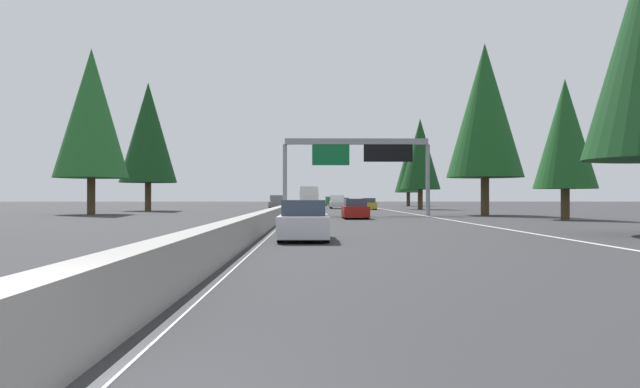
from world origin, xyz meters
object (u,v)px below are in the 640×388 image
object	(u,v)px
oncoming_near	(277,202)
conifer_left_near	(91,113)
pickup_far_center	(337,202)
box_truck_near_right	(311,197)
minivan_mid_center	(331,201)
conifer_right_near	(565,134)
bus_mid_right	(309,196)
conifer_right_mid	(485,110)
sedan_mid_left	(345,201)
conifer_right_far	(420,154)
sedan_near_center	(368,204)
conifer_right_distant	(408,168)
sign_gantry_overhead	(359,154)
sedan_distant_b	(355,209)
sedan_far_right	(304,221)
conifer_left_mid	(148,133)

from	to	relation	value
oncoming_near	conifer_left_near	xyz separation A→B (m)	(-28.11, 15.40, 8.34)
pickup_far_center	box_truck_near_right	bearing A→B (deg)	9.46
minivan_mid_center	conifer_right_near	distance (m)	74.94
bus_mid_right	conifer_right_mid	xyz separation A→B (m)	(-38.41, -15.46, 7.40)
conifer_right_near	minivan_mid_center	bearing A→B (deg)	10.86
sedan_mid_left	conifer_right_far	world-z (taller)	conifer_right_far
sedan_near_center	bus_mid_right	xyz separation A→B (m)	(13.74, 7.61, 1.03)
box_truck_near_right	conifer_right_distant	size ratio (longest dim) A/B	0.77
sign_gantry_overhead	sedan_distant_b	world-z (taller)	sign_gantry_overhead
sedan_near_center	minivan_mid_center	size ratio (longest dim) A/B	0.88
box_truck_near_right	conifer_right_mid	world-z (taller)	conifer_right_mid
minivan_mid_center	conifer_right_near	world-z (taller)	conifer_right_near
sign_gantry_overhead	pickup_far_center	distance (m)	32.72
sign_gantry_overhead	sedan_near_center	size ratio (longest dim) A/B	2.88
pickup_far_center	conifer_right_near	bearing A→B (deg)	-161.65
bus_mid_right	conifer_right_distant	xyz separation A→B (m)	(17.14, -17.57, 4.99)
conifer_right_mid	box_truck_near_right	bearing A→B (deg)	15.74
sedan_far_right	conifer_right_mid	bearing A→B (deg)	-26.65
pickup_far_center	conifer_right_far	size ratio (longest dim) A/B	0.48
box_truck_near_right	conifer_right_near	size ratio (longest dim) A/B	0.86
sedan_far_right	sedan_near_center	bearing A→B (deg)	-7.72
sedan_distant_b	conifer_right_distant	size ratio (longest dim) A/B	0.40
conifer_right_far	conifer_left_mid	world-z (taller)	conifer_left_mid
minivan_mid_center	pickup_far_center	xyz separation A→B (m)	(-30.79, 0.05, -0.04)
minivan_mid_center	conifer_right_distant	distance (m)	16.47
conifer_left_mid	conifer_right_mid	bearing A→B (deg)	-118.05
conifer_right_distant	conifer_left_near	bearing A→B (deg)	144.50
bus_mid_right	conifer_right_distant	distance (m)	25.05
sedan_far_right	sedan_mid_left	distance (m)	106.73
sedan_distant_b	sedan_mid_left	bearing A→B (deg)	-2.62
conifer_right_distant	sign_gantry_overhead	bearing A→B (deg)	166.78
bus_mid_right	minivan_mid_center	distance (m)	24.79
sedan_distant_b	pickup_far_center	bearing A→B (deg)	-0.49
conifer_right_near	sedan_mid_left	bearing A→B (deg)	7.01
sedan_near_center	sedan_distant_b	bearing A→B (deg)	173.02
conifer_right_mid	conifer_right_far	xyz separation A→B (m)	(25.85, 1.04, -1.98)
conifer_right_mid	conifer_right_distant	bearing A→B (deg)	-2.18
sedan_mid_left	conifer_right_distant	xyz separation A→B (m)	(-20.38, -10.13, 6.02)
pickup_far_center	conifer_left_mid	world-z (taller)	conifer_left_mid
sign_gantry_overhead	conifer_left_mid	xyz separation A→B (m)	(18.46, 22.97, 3.78)
sedan_far_right	oncoming_near	distance (m)	62.06
pickup_far_center	conifer_right_near	distance (m)	45.21
box_truck_near_right	pickup_far_center	distance (m)	21.90
minivan_mid_center	conifer_right_distant	world-z (taller)	conifer_right_distant
conifer_right_near	conifer_right_distant	bearing A→B (deg)	0.43
sedan_mid_left	conifer_right_far	size ratio (longest dim) A/B	0.37
sign_gantry_overhead	conifer_left_near	size ratio (longest dim) A/B	0.83
sign_gantry_overhead	sedan_near_center	bearing A→B (deg)	-7.23
conifer_left_near	minivan_mid_center	bearing A→B (deg)	-21.70
minivan_mid_center	conifer_right_near	size ratio (longest dim) A/B	0.51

